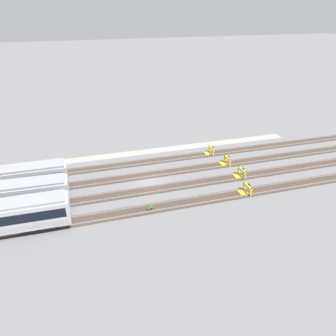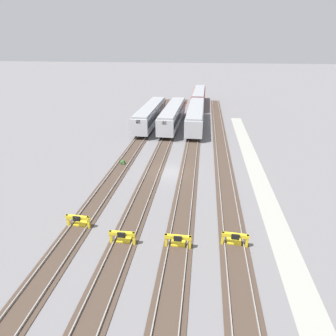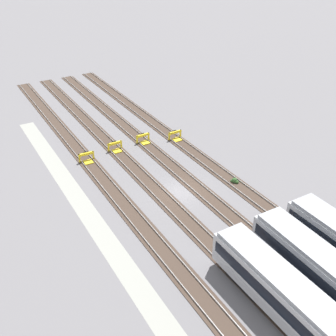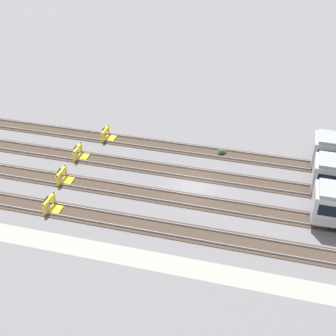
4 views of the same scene
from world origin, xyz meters
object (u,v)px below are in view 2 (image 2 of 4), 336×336
bumper_stop_middle_track (123,236)px  bumper_stop_far_inner_track (80,220)px  subway_car_front_row_leftmost (151,114)px  subway_car_front_row_centre (173,115)px  subway_car_front_row_right_inner (199,97)px  subway_car_front_row_left_inner (196,116)px  bumper_stop_near_inner_track (178,240)px  weed_clump (123,162)px  bumper_stop_nearest_track (234,238)px

bumper_stop_middle_track → bumper_stop_far_inner_track: 4.47m
subway_car_front_row_leftmost → bumper_stop_far_inner_track: 30.75m
subway_car_front_row_centre → subway_car_front_row_right_inner: size_ratio=1.00×
subway_car_front_row_centre → subway_car_front_row_left_inner: bearing=-90.0°
bumper_stop_far_inner_track → bumper_stop_near_inner_track: bearing=-98.7°
subway_car_front_row_left_inner → weed_clump: bearing=154.7°
subway_car_front_row_left_inner → bumper_stop_far_inner_track: bearing=164.7°
subway_car_front_row_right_inner → bumper_stop_far_inner_track: size_ratio=8.99×
subway_car_front_row_left_inner → weed_clump: size_ratio=19.57×
weed_clump → bumper_stop_nearest_track: bearing=-135.9°
subway_car_front_row_left_inner → bumper_stop_nearest_track: bearing=-172.2°
subway_car_front_row_centre → bumper_stop_near_inner_track: bearing=-172.4°
subway_car_front_row_leftmost → subway_car_front_row_right_inner: 20.85m
subway_car_front_row_leftmost → weed_clump: subway_car_front_row_leftmost is taller
bumper_stop_nearest_track → bumper_stop_near_inner_track: (-0.78, 4.25, 0.00)m
subway_car_front_row_left_inner → bumper_stop_far_inner_track: 31.88m
subway_car_front_row_leftmost → bumper_stop_middle_track: bearing=-172.6°
subway_car_front_row_leftmost → weed_clump: (-18.02, 0.13, -1.80)m
subway_car_front_row_centre → bumper_stop_near_inner_track: size_ratio=9.03×
bumper_stop_near_inner_track → subway_car_front_row_right_inner: bearing=0.0°
bumper_stop_near_inner_track → subway_car_front_row_centre: bearing=7.6°
subway_car_front_row_left_inner → bumper_stop_nearest_track: size_ratio=8.96×
bumper_stop_nearest_track → weed_clump: bearing=44.1°
subway_car_front_row_centre → bumper_stop_middle_track: size_ratio=9.01×
subway_car_front_row_leftmost → bumper_stop_near_inner_track: 33.14m
subway_car_front_row_right_inner → subway_car_front_row_leftmost: bearing=156.2°
subway_car_front_row_centre → bumper_stop_nearest_track: bearing=-164.8°
bumper_stop_nearest_track → subway_car_front_row_centre: bearing=15.2°
bumper_stop_near_inner_track → bumper_stop_nearest_track: bearing=-79.6°
subway_car_front_row_centre → subway_car_front_row_leftmost: bearing=90.0°
weed_clump → bumper_stop_middle_track: bearing=-163.1°
subway_car_front_row_right_inner → bumper_stop_middle_track: bearing=175.3°
bumper_stop_far_inner_track → subway_car_front_row_left_inner: bearing=-15.3°
subway_car_front_row_leftmost → subway_car_front_row_centre: (0.00, -4.17, 0.00)m
bumper_stop_far_inner_track → weed_clump: bearing=0.4°
bumper_stop_near_inner_track → bumper_stop_middle_track: bearing=92.2°
bumper_stop_far_inner_track → subway_car_front_row_right_inner: bearing=-9.6°
subway_car_front_row_right_inner → weed_clump: subway_car_front_row_right_inner is taller
subway_car_front_row_leftmost → weed_clump: size_ratio=19.61×
subway_car_front_row_leftmost → subway_car_front_row_left_inner: same height
subway_car_front_row_leftmost → bumper_stop_near_inner_track: subway_car_front_row_leftmost is taller
subway_car_front_row_left_inner → bumper_stop_nearest_track: 31.56m
bumper_stop_middle_track → weed_clump: size_ratio=2.18×
subway_car_front_row_left_inner → bumper_stop_nearest_track: subway_car_front_row_left_inner is taller
weed_clump → bumper_stop_far_inner_track: bearing=-179.6°
subway_car_front_row_centre → subway_car_front_row_right_inner: 19.54m
subway_car_front_row_centre → weed_clump: size_ratio=19.63×
subway_car_front_row_right_inner → bumper_stop_nearest_track: bearing=-175.2°
subway_car_front_row_left_inner → subway_car_front_row_leftmost: bearing=90.0°
subway_car_front_row_left_inner → bumper_stop_middle_track: bearing=172.6°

